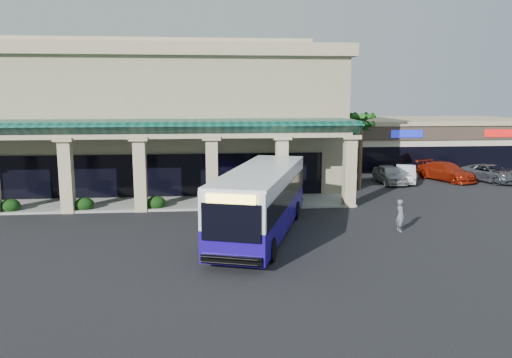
{
  "coord_description": "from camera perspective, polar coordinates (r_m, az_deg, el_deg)",
  "views": [
    {
      "loc": [
        -3.28,
        -26.35,
        7.27
      ],
      "look_at": [
        -0.32,
        3.71,
        2.2
      ],
      "focal_mm": 35.0,
      "sensor_mm": 36.0,
      "label": 1
    }
  ],
  "objects": [
    {
      "name": "car_white",
      "position": [
        43.79,
        16.73,
        0.54
      ],
      "size": [
        3.07,
        4.75,
        1.48
      ],
      "primitive_type": "imported",
      "rotation": [
        0.0,
        0.0,
        -0.37
      ],
      "color": "white",
      "rests_on": "ground"
    },
    {
      "name": "strip_mall",
      "position": [
        54.88,
        17.25,
        4.06
      ],
      "size": [
        22.5,
        12.5,
        4.9
      ],
      "primitive_type": null,
      "color": "beige",
      "rests_on": "ground"
    },
    {
      "name": "main_building",
      "position": [
        42.64,
        -12.08,
        7.17
      ],
      "size": [
        30.8,
        14.8,
        11.35
      ],
      "primitive_type": null,
      "color": "tan",
      "rests_on": "ground"
    },
    {
      "name": "car_gray",
      "position": [
        46.91,
        25.19,
        0.6
      ],
      "size": [
        4.19,
        5.8,
        1.47
      ],
      "primitive_type": "imported",
      "rotation": [
        0.0,
        0.0,
        0.37
      ],
      "color": "#424751",
      "rests_on": "ground"
    },
    {
      "name": "palm_0",
      "position": [
        39.37,
        11.83,
        3.54
      ],
      "size": [
        2.4,
        2.4,
        6.6
      ],
      "primitive_type": null,
      "color": "#164512",
      "rests_on": "ground"
    },
    {
      "name": "car_silver",
      "position": [
        43.0,
        15.03,
        0.51
      ],
      "size": [
        1.87,
        4.57,
        1.55
      ],
      "primitive_type": "imported",
      "rotation": [
        0.0,
        0.0,
        -0.01
      ],
      "color": "#A4A4A4",
      "rests_on": "ground"
    },
    {
      "name": "car_red",
      "position": [
        46.01,
        20.92,
        0.81
      ],
      "size": [
        4.16,
        5.93,
        1.59
      ],
      "primitive_type": "imported",
      "rotation": [
        0.0,
        0.0,
        0.39
      ],
      "color": "#9C200B",
      "rests_on": "ground"
    },
    {
      "name": "pedestrian",
      "position": [
        28.06,
        16.15,
        -4.02
      ],
      "size": [
        0.46,
        0.66,
        1.76
      ],
      "primitive_type": "imported",
      "rotation": [
        0.0,
        0.0,
        1.63
      ],
      "color": "slate",
      "rests_on": "ground"
    },
    {
      "name": "arcade",
      "position": [
        33.78,
        -13.62,
        1.74
      ],
      "size": [
        30.0,
        6.2,
        5.7
      ],
      "primitive_type": null,
      "color": "#0A3D32",
      "rests_on": "ground"
    },
    {
      "name": "transit_bus",
      "position": [
        26.09,
        0.63,
        -2.66
      ],
      "size": [
        6.7,
        12.89,
        3.52
      ],
      "primitive_type": null,
      "rotation": [
        0.0,
        0.0,
        -0.32
      ],
      "color": "#1D0A92",
      "rests_on": "ground"
    },
    {
      "name": "palm_1",
      "position": [
        42.55,
        11.9,
        3.43
      ],
      "size": [
        2.4,
        2.4,
        5.8
      ],
      "primitive_type": null,
      "color": "#164512",
      "rests_on": "ground"
    },
    {
      "name": "broadleaf_tree",
      "position": [
        46.87,
        7.71,
        3.48
      ],
      "size": [
        2.6,
        2.6,
        4.81
      ],
      "primitive_type": null,
      "color": "black",
      "rests_on": "ground"
    },
    {
      "name": "ground",
      "position": [
        27.53,
        1.42,
        -5.79
      ],
      "size": [
        110.0,
        110.0,
        0.0
      ],
      "primitive_type": "plane",
      "color": "black"
    }
  ]
}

